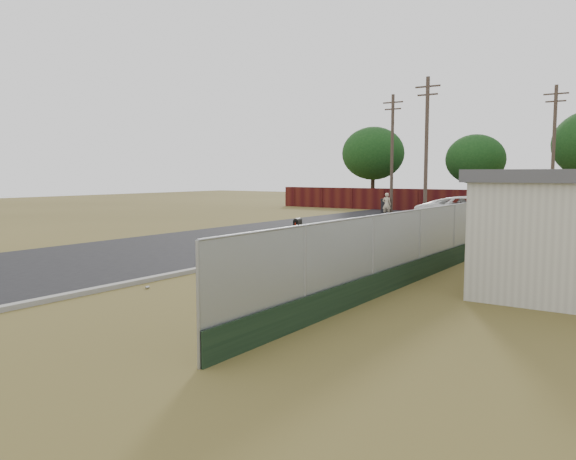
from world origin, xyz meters
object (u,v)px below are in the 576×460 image
Objects in this scene: fire_hydrant at (313,296)px; pickup_truck at (474,212)px; mailbox at (298,226)px; pedestrian at (387,204)px; trash_bin at (385,206)px.

fire_hydrant is 0.13× the size of pickup_truck.
pickup_truck is at bearing 80.57° from mailbox.
pedestrian is 2.92m from trash_bin.
fire_hydrant is 9.10m from mailbox.
fire_hydrant is 0.75× the size of trash_bin.
trash_bin is at bearing 106.63° from mailbox.
fire_hydrant is at bearing -67.99° from trash_bin.
pedestrian reaches higher than mailbox.
mailbox is 20.11m from pedestrian.
pedestrian is at bearing 111.54° from fire_hydrant.
trash_bin is at bearing -74.71° from pedestrian.
pickup_truck is 11.82m from trash_bin.
fire_hydrant is 0.49× the size of pedestrian.
fire_hydrant is at bearing 100.19° from pedestrian.
mailbox is 0.21× the size of pickup_truck.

